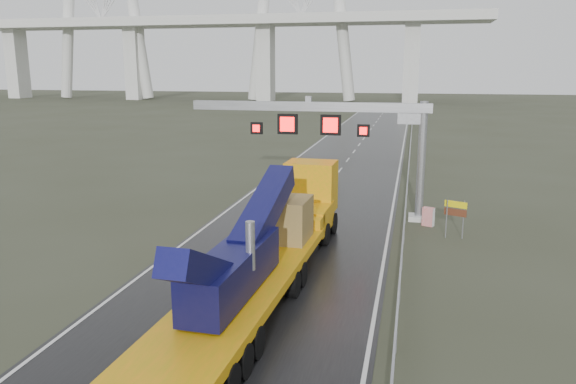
% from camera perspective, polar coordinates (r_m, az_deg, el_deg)
% --- Properties ---
extents(ground, '(400.00, 400.00, 0.00)m').
position_cam_1_polar(ground, '(19.56, -8.16, -15.35)').
color(ground, '#353727').
rests_on(ground, ground).
extents(road, '(11.00, 200.00, 0.02)m').
position_cam_1_polar(road, '(57.20, 6.09, 3.26)').
color(road, black).
rests_on(road, ground).
extents(guardrail, '(0.20, 140.00, 1.40)m').
position_cam_1_polar(guardrail, '(46.87, 12.11, 1.87)').
color(guardrail, gray).
rests_on(guardrail, ground).
extents(sign_gantry, '(14.90, 1.20, 7.42)m').
position_cam_1_polar(sign_gantry, '(34.55, 5.53, 6.63)').
color(sign_gantry, silver).
rests_on(sign_gantry, ground).
extents(heavy_haul_truck, '(3.72, 20.70, 4.84)m').
position_cam_1_polar(heavy_haul_truck, '(24.83, -1.29, -4.43)').
color(heavy_haul_truck, orange).
rests_on(heavy_haul_truck, ground).
extents(exit_sign_pair, '(1.16, 0.53, 2.11)m').
position_cam_1_polar(exit_sign_pair, '(31.72, 16.64, -1.95)').
color(exit_sign_pair, gray).
rests_on(exit_sign_pair, ground).
extents(striped_barrier, '(0.74, 0.59, 1.11)m').
position_cam_1_polar(striped_barrier, '(34.01, 14.06, -2.45)').
color(striped_barrier, red).
rests_on(striped_barrier, ground).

